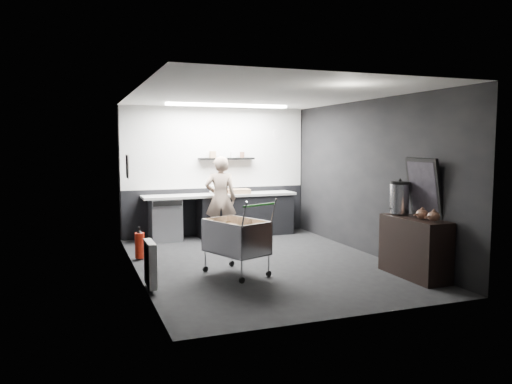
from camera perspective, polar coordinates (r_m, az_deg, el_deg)
name	(u,v)px	position (r m, az deg, el deg)	size (l,w,h in m)	color
floor	(262,262)	(8.24, 0.70, -8.05)	(5.50, 5.50, 0.00)	black
ceiling	(262,95)	(8.05, 0.72, 10.98)	(5.50, 5.50, 0.00)	silver
wall_back	(216,171)	(10.64, -4.62, 2.37)	(5.50, 5.50, 0.00)	black
wall_front	(352,198)	(5.57, 10.93, -0.64)	(5.50, 5.50, 0.00)	black
wall_left	(136,184)	(7.55, -13.60, 0.92)	(5.50, 5.50, 0.00)	black
wall_right	(369,177)	(8.95, 12.76, 1.65)	(5.50, 5.50, 0.00)	black
kitchen_wall_panel	(216,148)	(10.61, -4.61, 5.06)	(3.95, 0.02, 1.70)	silver
dado_panel	(216,211)	(10.70, -4.55, -2.18)	(3.95, 0.02, 1.00)	black
floating_shelf	(226,159)	(10.56, -3.39, 3.82)	(1.20, 0.22, 0.04)	black
wall_clock	(277,134)	(11.06, 2.44, 6.65)	(0.20, 0.20, 0.03)	silver
poster	(127,166)	(8.83, -14.50, 2.86)	(0.02, 0.30, 0.40)	silver
poster_red_band	(127,162)	(8.83, -14.48, 3.31)	(0.01, 0.22, 0.10)	#B5161D
radiator	(150,264)	(6.83, -12.00, -8.02)	(0.10, 0.50, 0.60)	silver
ceiling_strip	(228,106)	(9.79, -3.23, 9.83)	(2.40, 0.20, 0.04)	white
prep_counter	(227,215)	(10.45, -3.37, -2.60)	(3.20, 0.61, 0.90)	black
person	(221,199)	(9.90, -4.06, -0.79)	(0.62, 0.41, 1.69)	#C3B09B
shopping_cart	(236,239)	(7.41, -2.30, -5.43)	(0.94, 1.21, 1.10)	silver
sideboard	(414,239)	(7.65, 17.62, -5.15)	(0.49, 1.16, 1.73)	black
fire_extinguisher	(140,244)	(8.61, -13.16, -5.86)	(0.16, 0.16, 0.53)	red
cardboard_box	(238,191)	(10.42, -2.02, 0.09)	(0.46, 0.35, 0.09)	#977450
pink_tub	(221,188)	(10.36, -3.97, 0.41)	(0.22, 0.22, 0.22)	silver
white_container	(216,190)	(10.27, -4.60, 0.25)	(0.21, 0.16, 0.18)	silver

